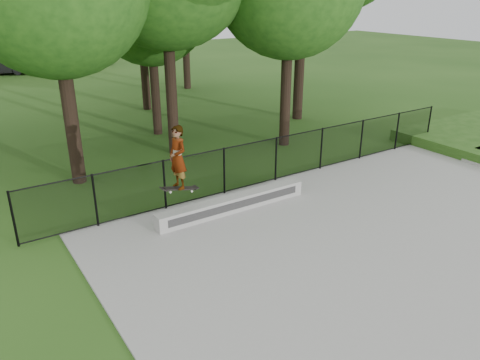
{
  "coord_description": "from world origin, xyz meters",
  "views": [
    {
      "loc": [
        -8.95,
        -5.6,
        5.96
      ],
      "look_at": [
        -2.53,
        4.2,
        1.2
      ],
      "focal_mm": 35.0,
      "sensor_mm": 36.0,
      "label": 1
    }
  ],
  "objects": [
    {
      "name": "car_c",
      "position": [
        2.48,
        35.95,
        0.65
      ],
      "size": [
        4.51,
        3.25,
        1.3
      ],
      "primitive_type": "imported",
      "rotation": [
        0.0,
        0.0,
        1.18
      ],
      "color": "gray",
      "rests_on": "ground"
    },
    {
      "name": "skater_airborne",
      "position": [
        -4.22,
        4.46,
        2.06
      ],
      "size": [
        0.83,
        0.64,
        1.81
      ],
      "color": "black",
      "rests_on": "ground"
    },
    {
      "name": "car_b",
      "position": [
        -4.24,
        34.57,
        0.68
      ],
      "size": [
        3.98,
        2.81,
        1.35
      ],
      "primitive_type": "imported",
      "rotation": [
        0.0,
        0.0,
        1.16
      ],
      "color": "black",
      "rests_on": "ground"
    },
    {
      "name": "distant_building",
      "position": [
        -2.0,
        38.0,
        2.16
      ],
      "size": [
        12.4,
        6.4,
        4.3
      ],
      "color": "#C4BB89",
      "rests_on": "ground"
    },
    {
      "name": "chainlink_fence",
      "position": [
        0.0,
        5.9,
        0.81
      ],
      "size": [
        16.06,
        0.06,
        1.5
      ],
      "color": "black",
      "rests_on": "concrete_slab"
    },
    {
      "name": "concrete_slab",
      "position": [
        0.0,
        0.0,
        0.03
      ],
      "size": [
        14.0,
        12.0,
        0.06
      ],
      "primitive_type": "cube",
      "color": "#9B9A96",
      "rests_on": "ground"
    },
    {
      "name": "grind_ledge",
      "position": [
        -2.44,
        4.7,
        0.28
      ],
      "size": [
        4.75,
        0.4,
        0.44
      ],
      "primitive_type": "cube",
      "color": "#9B9C97",
      "rests_on": "concrete_slab"
    },
    {
      "name": "ground",
      "position": [
        0.0,
        0.0,
        0.0
      ],
      "size": [
        100.0,
        100.0,
        0.0
      ],
      "primitive_type": "plane",
      "color": "#234B15",
      "rests_on": "ground"
    }
  ]
}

